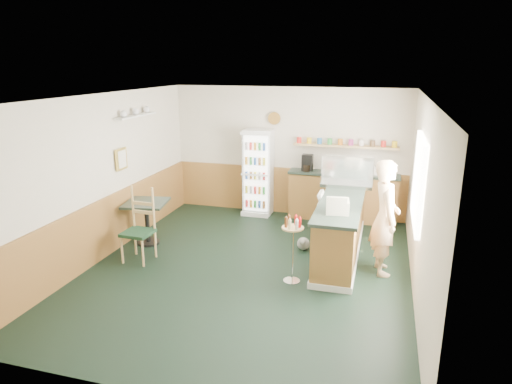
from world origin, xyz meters
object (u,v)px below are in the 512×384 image
(display_case, at_px, (347,172))
(cash_register, at_px, (338,206))
(drinks_fridge, at_px, (258,173))
(shopkeeper, at_px, (385,218))
(condiment_stand, at_px, (292,241))
(cafe_chair, at_px, (140,222))
(cafe_table, at_px, (147,214))

(display_case, relative_size, cash_register, 2.61)
(drinks_fridge, xyz_separation_m, cash_register, (1.95, -2.54, 0.19))
(drinks_fridge, relative_size, shopkeeper, 1.02)
(display_case, relative_size, condiment_stand, 0.91)
(drinks_fridge, relative_size, condiment_stand, 1.81)
(condiment_stand, bearing_deg, shopkeeper, 29.12)
(shopkeeper, bearing_deg, cafe_chair, 85.76)
(display_case, bearing_deg, cafe_table, -159.59)
(display_case, height_order, cafe_chair, display_case)
(drinks_fridge, distance_m, condiment_stand, 3.28)
(cash_register, height_order, cafe_chair, cafe_chair)
(display_case, height_order, cafe_table, display_case)
(cafe_chair, bearing_deg, drinks_fridge, 68.94)
(condiment_stand, xyz_separation_m, cafe_chair, (-2.59, 0.16, -0.02))
(cafe_table, bearing_deg, cash_register, -5.60)
(drinks_fridge, distance_m, cash_register, 3.20)
(drinks_fridge, bearing_deg, cash_register, -52.52)
(cash_register, bearing_deg, condiment_stand, -150.78)
(cash_register, distance_m, condiment_stand, 0.86)
(drinks_fridge, xyz_separation_m, cafe_table, (-1.45, -2.20, -0.36))
(drinks_fridge, distance_m, cafe_chair, 3.08)
(drinks_fridge, bearing_deg, cafe_table, -123.40)
(condiment_stand, distance_m, cafe_table, 2.92)
(drinks_fridge, relative_size, cafe_table, 2.20)
(drinks_fridge, height_order, shopkeeper, drinks_fridge)
(cash_register, distance_m, shopkeeper, 0.78)
(condiment_stand, height_order, cafe_chair, cafe_chair)
(shopkeeper, bearing_deg, cafe_table, 76.89)
(drinks_fridge, height_order, display_case, drinks_fridge)
(cafe_table, height_order, cafe_chair, cafe_chair)
(display_case, bearing_deg, shopkeeper, -61.97)
(display_case, height_order, cash_register, display_case)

